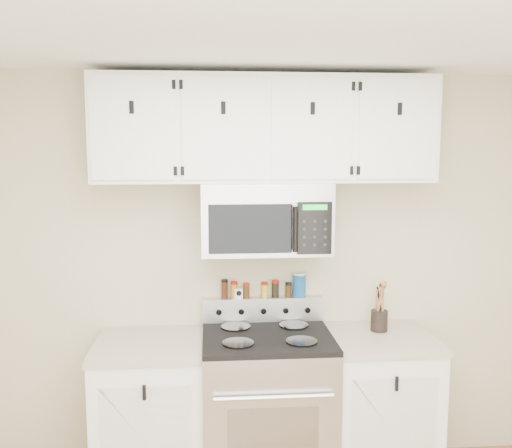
# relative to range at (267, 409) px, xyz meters

# --- Properties ---
(back_wall) EXTENTS (3.50, 0.01, 2.50)m
(back_wall) POSITION_rel_range_xyz_m (0.00, 0.32, 0.76)
(back_wall) COLOR #B8AF8A
(back_wall) RESTS_ON floor
(range) EXTENTS (0.76, 0.65, 1.10)m
(range) POSITION_rel_range_xyz_m (0.00, 0.00, 0.00)
(range) COLOR #B7B7BA
(range) RESTS_ON floor
(base_cabinet_left) EXTENTS (0.64, 0.62, 0.92)m
(base_cabinet_left) POSITION_rel_range_xyz_m (-0.69, 0.02, -0.03)
(base_cabinet_left) COLOR white
(base_cabinet_left) RESTS_ON floor
(base_cabinet_right) EXTENTS (0.64, 0.62, 0.92)m
(base_cabinet_right) POSITION_rel_range_xyz_m (0.69, 0.02, -0.03)
(base_cabinet_right) COLOR white
(base_cabinet_right) RESTS_ON floor
(microwave) EXTENTS (0.76, 0.44, 0.42)m
(microwave) POSITION_rel_range_xyz_m (0.00, 0.13, 1.14)
(microwave) COLOR #9E9EA3
(microwave) RESTS_ON back_wall
(upper_cabinets) EXTENTS (2.00, 0.35, 0.62)m
(upper_cabinets) POSITION_rel_range_xyz_m (-0.00, 0.15, 1.66)
(upper_cabinets) COLOR white
(upper_cabinets) RESTS_ON back_wall
(utensil_crock) EXTENTS (0.10, 0.10, 0.30)m
(utensil_crock) POSITION_rel_range_xyz_m (0.70, 0.10, 0.51)
(utensil_crock) COLOR black
(utensil_crock) RESTS_ON base_cabinet_right
(kitchen_timer) EXTENTS (0.06, 0.05, 0.06)m
(kitchen_timer) POSITION_rel_range_xyz_m (-0.15, 0.28, 0.65)
(kitchen_timer) COLOR white
(kitchen_timer) RESTS_ON range
(salt_canister) EXTENTS (0.08, 0.08, 0.15)m
(salt_canister) POSITION_rel_range_xyz_m (0.23, 0.28, 0.69)
(salt_canister) COLOR #16569B
(salt_canister) RESTS_ON range
(spice_jar_0) EXTENTS (0.04, 0.04, 0.12)m
(spice_jar_0) POSITION_rel_range_xyz_m (-0.24, 0.28, 0.67)
(spice_jar_0) COLOR #3B1C0E
(spice_jar_0) RESTS_ON range
(spice_jar_1) EXTENTS (0.04, 0.04, 0.11)m
(spice_jar_1) POSITION_rel_range_xyz_m (-0.18, 0.28, 0.67)
(spice_jar_1) COLOR #BF7E16
(spice_jar_1) RESTS_ON range
(spice_jar_2) EXTENTS (0.04, 0.04, 0.09)m
(spice_jar_2) POSITION_rel_range_xyz_m (-0.10, 0.28, 0.66)
(spice_jar_2) COLOR #42290F
(spice_jar_2) RESTS_ON range
(spice_jar_3) EXTENTS (0.04, 0.04, 0.10)m
(spice_jar_3) POSITION_rel_range_xyz_m (0.01, 0.28, 0.66)
(spice_jar_3) COLOR gold
(spice_jar_3) RESTS_ON range
(spice_jar_4) EXTENTS (0.05, 0.05, 0.11)m
(spice_jar_4) POSITION_rel_range_xyz_m (0.08, 0.28, 0.67)
(spice_jar_4) COLOR black
(spice_jar_4) RESTS_ON range
(spice_jar_5) EXTENTS (0.04, 0.04, 0.09)m
(spice_jar_5) POSITION_rel_range_xyz_m (0.16, 0.28, 0.66)
(spice_jar_5) COLOR #42290F
(spice_jar_5) RESTS_ON range
(spice_jar_6) EXTENTS (0.04, 0.04, 0.10)m
(spice_jar_6) POSITION_rel_range_xyz_m (0.23, 0.28, 0.66)
(spice_jar_6) COLOR gold
(spice_jar_6) RESTS_ON range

